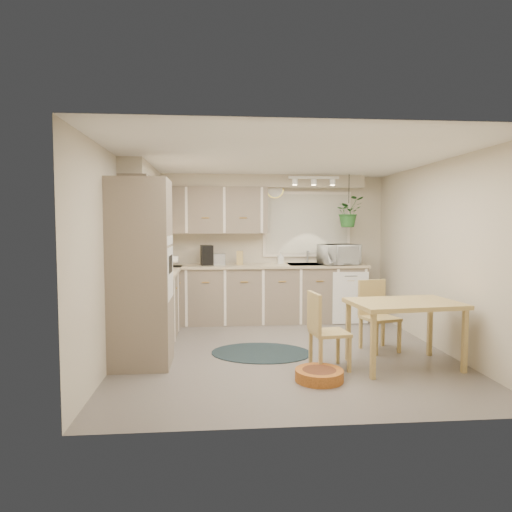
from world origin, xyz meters
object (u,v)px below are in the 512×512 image
(chair_back, at_px, (380,316))
(braided_rug, at_px, (261,353))
(microwave, at_px, (339,252))
(pet_bed, at_px, (319,375))
(dining_table, at_px, (404,334))
(chair_left, at_px, (330,331))

(chair_back, distance_m, braided_rug, 1.57)
(chair_back, relative_size, microwave, 1.47)
(chair_back, bearing_deg, pet_bed, 30.53)
(chair_back, bearing_deg, dining_table, 78.28)
(dining_table, relative_size, pet_bed, 2.36)
(dining_table, xyz_separation_m, pet_bed, (-1.05, -0.38, -0.31))
(dining_table, xyz_separation_m, braided_rug, (-1.55, 0.66, -0.36))
(chair_back, distance_m, pet_bed, 1.50)
(chair_back, distance_m, microwave, 1.87)
(chair_left, xyz_separation_m, pet_bed, (-0.20, -0.38, -0.37))
(pet_bed, distance_m, microwave, 3.12)
(chair_left, height_order, pet_bed, chair_left)
(braided_rug, xyz_separation_m, pet_bed, (0.49, -1.05, 0.05))
(chair_back, relative_size, pet_bed, 1.78)
(chair_back, bearing_deg, chair_left, 23.98)
(chair_back, height_order, pet_bed, chair_back)
(braided_rug, bearing_deg, dining_table, -23.21)
(chair_left, relative_size, microwave, 1.42)
(pet_bed, bearing_deg, braided_rug, 115.28)
(microwave, bearing_deg, chair_left, -121.59)
(dining_table, bearing_deg, braided_rug, 156.79)
(chair_back, xyz_separation_m, microwave, (-0.07, 1.73, 0.70))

